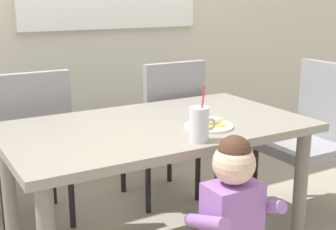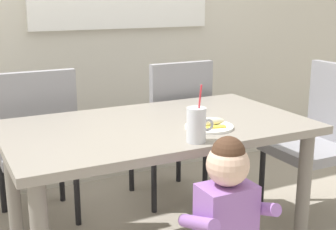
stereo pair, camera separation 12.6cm
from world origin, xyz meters
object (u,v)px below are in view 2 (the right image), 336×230
dining_chair_right (173,124)px  dining_table (157,143)px  dining_chair_far (320,133)px  snack_plate (209,127)px  peeled_banana (208,122)px  milk_cup (196,127)px  toddler_standing (226,212)px  dining_chair_left (37,139)px

dining_chair_right → dining_table: bearing=56.6°
dining_chair_far → snack_plate: dining_chair_far is taller
dining_chair_far → peeled_banana: bearing=-77.4°
dining_chair_right → peeled_banana: bearing=73.8°
milk_cup → peeled_banana: (0.15, 0.15, -0.04)m
dining_table → toddler_standing: toddler_standing is taller
dining_chair_right → dining_chair_far: bearing=139.6°
peeled_banana → toddler_standing: bearing=-110.8°
dining_chair_left → dining_chair_far: same height
dining_table → dining_chair_far: dining_chair_far is taller
dining_chair_far → snack_plate: bearing=-77.5°
dining_table → snack_plate: 0.28m
dining_chair_left → toddler_standing: 1.34m
dining_table → toddler_standing: 0.59m
toddler_standing → snack_plate: 0.48m
milk_cup → peeled_banana: size_ratio=1.43×
dining_table → toddler_standing: size_ratio=1.76×
milk_cup → dining_chair_far: bearing=18.4°
peeled_banana → dining_chair_far: bearing=12.6°
dining_table → milk_cup: 0.38m
dining_chair_far → milk_cup: (-1.09, -0.36, 0.27)m
dining_chair_left → peeled_banana: bearing=126.2°
dining_chair_right → peeled_banana: (-0.23, -0.81, 0.24)m
dining_chair_far → toddler_standing: (-1.09, -0.60, -0.02)m
dining_chair_far → milk_cup: bearing=-71.6°
dining_chair_right → toddler_standing: bearing=72.3°
dining_table → dining_chair_left: 0.82m
dining_chair_far → peeled_banana: 0.99m
peeled_banana → milk_cup: bearing=-134.7°
dining_chair_left → dining_chair_right: 0.87m
dining_table → snack_plate: bearing=-45.2°
dining_chair_far → milk_cup: 1.18m
toddler_standing → snack_plate: bearing=68.2°
dining_chair_far → dining_table: bearing=-88.9°
dining_table → peeled_banana: peeled_banana is taller
dining_table → peeled_banana: size_ratio=8.38×
dining_chair_far → milk_cup: size_ratio=3.81×
dining_table → dining_chair_left: bearing=124.2°
dining_table → dining_chair_right: dining_chair_right is taller
toddler_standing → milk_cup: 0.38m
snack_plate → dining_table: bearing=134.8°
dining_table → peeled_banana: 0.29m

